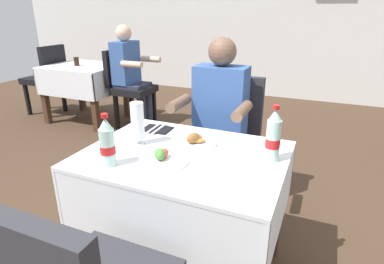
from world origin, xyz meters
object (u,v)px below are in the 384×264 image
at_px(plate_near_camera, 163,159).
at_px(cola_bottle_secondary, 273,137).
at_px(cola_bottle_primary, 107,143).
at_px(background_patron, 130,72).
at_px(beer_glass_left, 138,124).
at_px(background_dining_table, 85,80).
at_px(plate_far_diner, 195,141).
at_px(chair_far_diner_seat, 228,135).
at_px(napkin_cutlery_set, 157,129).
at_px(main_dining_table, 185,184).
at_px(background_table_tumbler, 76,61).
at_px(seated_diner_far, 218,119).
at_px(background_chair_left, 47,76).
at_px(background_chair_right, 128,84).

height_order(plate_near_camera, cola_bottle_secondary, cola_bottle_secondary).
height_order(cola_bottle_primary, background_patron, background_patron).
bearing_deg(beer_glass_left, background_dining_table, 136.88).
distance_m(plate_near_camera, plate_far_diner, 0.27).
relative_size(chair_far_diner_seat, cola_bottle_primary, 3.82).
bearing_deg(napkin_cutlery_set, beer_glass_left, -86.19).
distance_m(chair_far_diner_seat, napkin_cutlery_set, 0.64).
xyz_separation_m(main_dining_table, cola_bottle_secondary, (0.42, 0.09, 0.31)).
distance_m(plate_near_camera, beer_glass_left, 0.28).
distance_m(main_dining_table, background_table_tumbler, 3.06).
xyz_separation_m(beer_glass_left, cola_bottle_primary, (0.01, -0.27, -0.01)).
bearing_deg(plate_far_diner, seated_diner_far, 95.60).
xyz_separation_m(cola_bottle_secondary, background_chair_left, (-3.43, 1.85, -0.31)).
distance_m(cola_bottle_primary, background_table_tumbler, 3.02).
bearing_deg(napkin_cutlery_set, background_chair_right, 128.91).
distance_m(background_dining_table, background_table_tumbler, 0.25).
relative_size(plate_near_camera, background_patron, 0.19).
bearing_deg(background_chair_left, napkin_cutlery_set, -32.02).
relative_size(napkin_cutlery_set, background_chair_left, 0.20).
relative_size(plate_far_diner, napkin_cutlery_set, 1.23).
relative_size(background_dining_table, background_table_tumbler, 8.44).
xyz_separation_m(background_patron, background_table_tumbler, (-0.78, -0.05, 0.09)).
distance_m(plate_far_diner, cola_bottle_primary, 0.49).
relative_size(plate_near_camera, background_chair_right, 0.24).
distance_m(seated_diner_far, background_patron, 2.02).
height_order(main_dining_table, background_patron, background_patron).
height_order(seated_diner_far, beer_glass_left, seated_diner_far).
bearing_deg(napkin_cutlery_set, background_dining_table, 140.27).
relative_size(chair_far_diner_seat, seated_diner_far, 0.77).
height_order(cola_bottle_primary, cola_bottle_secondary, cola_bottle_secondary).
height_order(chair_far_diner_seat, background_table_tumbler, chair_far_diner_seat).
bearing_deg(seated_diner_far, background_patron, 140.92).
relative_size(beer_glass_left, napkin_cutlery_set, 1.22).
relative_size(main_dining_table, background_dining_table, 1.09).
distance_m(main_dining_table, plate_near_camera, 0.24).
distance_m(chair_far_diner_seat, cola_bottle_primary, 1.11).
relative_size(background_chair_left, background_chair_right, 1.00).
xyz_separation_m(beer_glass_left, background_patron, (-1.34, 1.93, -0.15)).
xyz_separation_m(background_chair_left, background_patron, (1.39, 0.00, 0.16)).
xyz_separation_m(plate_far_diner, background_chair_right, (-1.67, 1.81, -0.20)).
bearing_deg(chair_far_diner_seat, cola_bottle_primary, -104.61).
relative_size(cola_bottle_primary, background_dining_table, 0.27).
relative_size(beer_glass_left, background_dining_table, 0.25).
bearing_deg(chair_far_diner_seat, plate_far_diner, -89.75).
height_order(plate_near_camera, beer_glass_left, beer_glass_left).
height_order(chair_far_diner_seat, plate_far_diner, chair_far_diner_seat).
xyz_separation_m(beer_glass_left, cola_bottle_secondary, (0.70, 0.08, 0.01)).
distance_m(seated_diner_far, plate_near_camera, 0.80).
distance_m(main_dining_table, napkin_cutlery_set, 0.42).
bearing_deg(background_table_tumbler, background_patron, 3.80).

